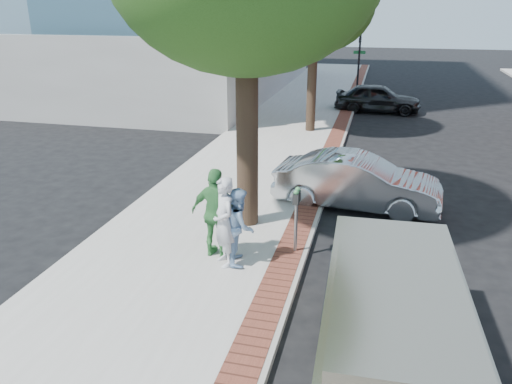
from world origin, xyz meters
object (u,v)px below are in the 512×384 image
(person_gray, at_px, (224,222))
(sedan_silver, at_px, (357,182))
(person_officer, at_px, (239,226))
(bg_car, at_px, (378,98))
(parking_meter, at_px, (296,207))
(person_green, at_px, (217,213))
(van, at_px, (392,324))

(person_gray, xyz_separation_m, sedan_silver, (2.45, 4.23, -0.37))
(person_officer, relative_size, bg_car, 0.38)
(parking_meter, relative_size, person_green, 0.75)
(parking_meter, xyz_separation_m, person_gray, (-1.33, -0.94, -0.10))
(sedan_silver, bearing_deg, person_green, 151.18)
(person_officer, bearing_deg, sedan_silver, -42.98)
(parking_meter, xyz_separation_m, van, (2.00, -3.52, -0.21))
(parking_meter, bearing_deg, person_gray, -144.92)
(sedan_silver, height_order, bg_car, same)
(person_officer, relative_size, sedan_silver, 0.37)
(person_gray, xyz_separation_m, person_green, (-0.27, 0.32, 0.03))
(person_gray, height_order, bg_car, person_gray)
(sedan_silver, xyz_separation_m, bg_car, (0.26, 13.43, 0.00))
(person_gray, relative_size, sedan_silver, 0.43)
(sedan_silver, distance_m, bg_car, 13.44)
(sedan_silver, bearing_deg, van, -166.62)
(person_officer, bearing_deg, person_green, 60.91)
(parking_meter, height_order, van, van)
(parking_meter, xyz_separation_m, bg_car, (1.39, 16.73, -0.47))
(van, bearing_deg, person_green, 139.02)
(parking_meter, xyz_separation_m, person_green, (-1.60, -0.61, -0.07))
(person_officer, bearing_deg, parking_meter, -69.40)
(person_gray, height_order, van, person_gray)
(person_officer, bearing_deg, bg_car, -22.54)
(parking_meter, distance_m, person_green, 1.71)
(bg_car, bearing_deg, parking_meter, 176.02)
(sedan_silver, bearing_deg, parking_meter, 167.25)
(person_gray, relative_size, bg_car, 0.44)
(bg_car, distance_m, van, 20.26)
(person_green, relative_size, sedan_silver, 0.44)
(person_green, height_order, bg_car, person_green)
(parking_meter, height_order, person_gray, person_gray)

